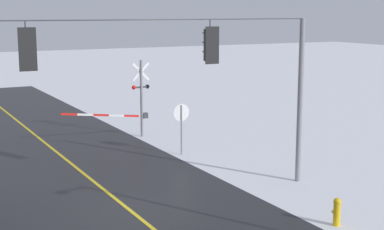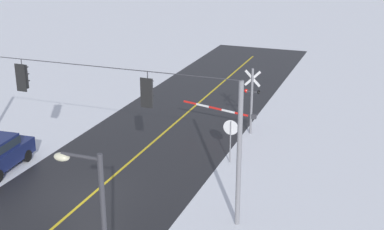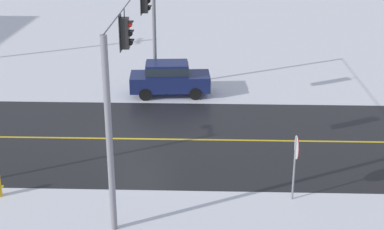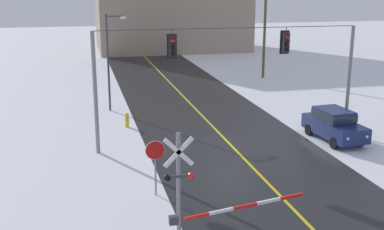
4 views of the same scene
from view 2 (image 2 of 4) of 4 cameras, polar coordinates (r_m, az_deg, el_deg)
The scene contains 4 objects.
ground_plane at distance 25.54m, azimuth -10.67°, elevation -8.40°, with size 160.00×160.00×0.00m, color white.
signal_span at distance 23.95m, azimuth -11.25°, elevation 0.24°, with size 14.20×0.47×6.22m.
stop_sign at distance 27.90m, azimuth 4.11°, elevation -1.78°, with size 0.80×0.09×2.35m.
railroad_crossing at distance 31.97m, azimuth 5.58°, elevation 1.49°, with size 4.77×0.31×4.00m.
Camera 2 is at (-12.14, 19.15, 11.76)m, focal length 50.49 mm.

